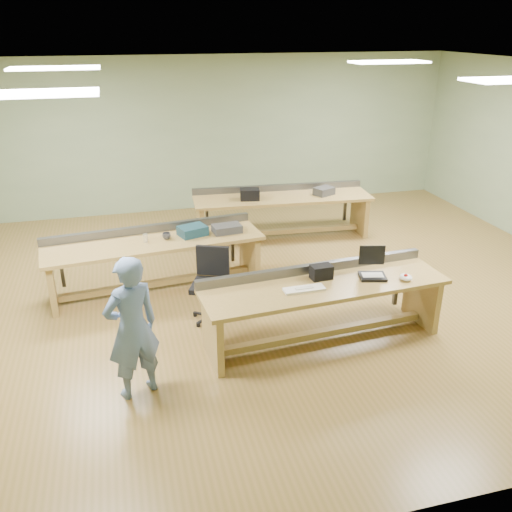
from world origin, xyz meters
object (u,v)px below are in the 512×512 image
object	(u,v)px
parts_bin_teal	(193,231)
task_chair	(211,294)
mug	(167,236)
workbench_front	(323,298)
person	(132,328)
laptop_base	(372,276)
workbench_mid	(155,252)
parts_bin_grey	(227,229)
workbench_back	(282,206)
camera_bag	(321,272)
drinks_can	(145,238)

from	to	relation	value
parts_bin_teal	task_chair	bearing A→B (deg)	-87.28
parts_bin_teal	mug	bearing A→B (deg)	-170.70
workbench_front	person	bearing A→B (deg)	-171.60
task_chair	laptop_base	bearing A→B (deg)	-2.60
workbench_mid	parts_bin_teal	distance (m)	0.61
workbench_mid	task_chair	world-z (taller)	task_chair
workbench_front	parts_bin_grey	bearing A→B (deg)	107.04
person	mug	xyz separation A→B (m)	(0.59, 2.37, 0.03)
workbench_back	camera_bag	distance (m)	3.37
camera_bag	drinks_can	bearing A→B (deg)	134.21
workbench_back	laptop_base	size ratio (longest dim) A/B	10.24
workbench_front	parts_bin_teal	xyz separation A→B (m)	(-1.25, 1.93, 0.26)
camera_bag	task_chair	xyz separation A→B (m)	(-1.21, 0.71, -0.49)
parts_bin_teal	mug	world-z (taller)	parts_bin_teal
person	drinks_can	world-z (taller)	person
workbench_mid	parts_bin_grey	size ratio (longest dim) A/B	7.66
parts_bin_teal	mug	distance (m)	0.38
workbench_back	parts_bin_grey	distance (m)	2.01
workbench_front	task_chair	bearing A→B (deg)	140.80
workbench_front	parts_bin_grey	distance (m)	2.08
workbench_mid	camera_bag	distance (m)	2.54
workbench_front	camera_bag	world-z (taller)	camera_bag
task_chair	workbench_mid	bearing A→B (deg)	142.56
camera_bag	mug	xyz separation A→B (m)	(-1.63, 1.75, -0.04)
workbench_back	mug	world-z (taller)	workbench_back
task_chair	mug	xyz separation A→B (m)	(-0.43, 1.03, 0.45)
workbench_front	workbench_mid	world-z (taller)	same
person	camera_bag	xyz separation A→B (m)	(2.22, 0.62, 0.07)
workbench_back	camera_bag	xyz separation A→B (m)	(-0.54, -3.31, 0.27)
mug	drinks_can	world-z (taller)	drinks_can
workbench_mid	camera_bag	world-z (taller)	camera_bag
drinks_can	workbench_back	bearing A→B (deg)	33.06
camera_bag	drinks_can	distance (m)	2.57
workbench_mid	laptop_base	distance (m)	3.07
parts_bin_teal	mug	size ratio (longest dim) A/B	3.28
parts_bin_teal	drinks_can	xyz separation A→B (m)	(-0.67, -0.10, -0.01)
camera_bag	task_chair	distance (m)	1.48
workbench_front	laptop_base	xyz separation A→B (m)	(0.61, -0.01, 0.21)
person	mug	size ratio (longest dim) A/B	13.28
mug	parts_bin_teal	bearing A→B (deg)	9.30
laptop_base	parts_bin_teal	xyz separation A→B (m)	(-1.86, 1.94, 0.05)
task_chair	parts_bin_teal	distance (m)	1.19
workbench_front	person	xyz separation A→B (m)	(-2.21, -0.50, 0.21)
workbench_mid	parts_bin_teal	size ratio (longest dim) A/B	8.15
person	parts_bin_teal	world-z (taller)	person
workbench_front	camera_bag	bearing A→B (deg)	80.97
person	mug	world-z (taller)	person
laptop_base	drinks_can	world-z (taller)	drinks_can
laptop_base	parts_bin_teal	bearing A→B (deg)	147.97
workbench_back	drinks_can	distance (m)	2.96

